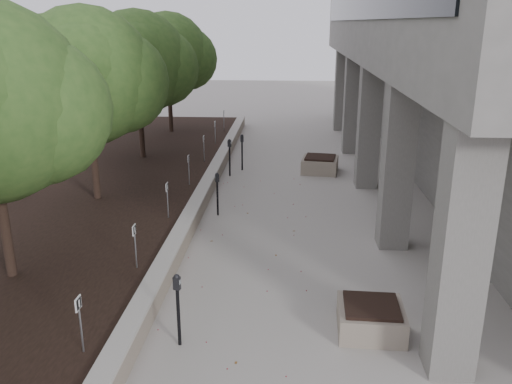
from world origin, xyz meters
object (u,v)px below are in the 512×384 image
(parking_meter_2, at_px, (178,310))
(parking_meter_4, at_px, (230,158))
(parking_meter_5, at_px, (242,152))
(parking_meter_3, at_px, (217,194))
(crabapple_tree_3, at_px, (89,105))
(crabapple_tree_4, at_px, (138,85))
(crabapple_tree_5, at_px, (169,73))
(planter_front, at_px, (371,318))
(planter_back, at_px, (320,164))

(parking_meter_2, distance_m, parking_meter_4, 10.58)
(parking_meter_5, bearing_deg, parking_meter_3, -99.49)
(crabapple_tree_3, height_order, parking_meter_2, crabapple_tree_3)
(parking_meter_2, bearing_deg, parking_meter_5, 103.15)
(crabapple_tree_4, xyz_separation_m, crabapple_tree_5, (0.00, 5.00, 0.00))
(crabapple_tree_3, height_order, planter_front, crabapple_tree_3)
(crabapple_tree_3, relative_size, crabapple_tree_5, 1.00)
(parking_meter_3, bearing_deg, crabapple_tree_4, 103.48)
(parking_meter_4, bearing_deg, crabapple_tree_5, 140.78)
(parking_meter_2, bearing_deg, crabapple_tree_3, 133.17)
(parking_meter_4, bearing_deg, planter_back, 33.69)
(planter_front, bearing_deg, crabapple_tree_4, 123.00)
(crabapple_tree_5, height_order, parking_meter_4, crabapple_tree_5)
(parking_meter_5, bearing_deg, crabapple_tree_5, 119.86)
(planter_front, relative_size, planter_back, 0.91)
(crabapple_tree_3, height_order, parking_meter_4, crabapple_tree_3)
(parking_meter_4, xyz_separation_m, planter_front, (3.67, -9.93, -0.41))
(crabapple_tree_3, bearing_deg, parking_meter_3, -2.49)
(crabapple_tree_4, height_order, parking_meter_3, crabapple_tree_4)
(crabapple_tree_5, xyz_separation_m, planter_front, (7.13, -15.98, -2.85))
(crabapple_tree_5, distance_m, parking_meter_4, 7.38)
(crabapple_tree_3, relative_size, parking_meter_3, 4.26)
(crabapple_tree_5, bearing_deg, parking_meter_3, -70.59)
(crabapple_tree_5, height_order, planter_front, crabapple_tree_5)
(parking_meter_2, xyz_separation_m, parking_meter_3, (-0.21, 6.47, -0.04))
(parking_meter_5, bearing_deg, crabapple_tree_3, -135.25)
(crabapple_tree_5, height_order, parking_meter_5, crabapple_tree_5)
(crabapple_tree_3, height_order, crabapple_tree_4, same)
(parking_meter_5, bearing_deg, parking_meter_2, -96.73)
(parking_meter_2, xyz_separation_m, parking_meter_4, (-0.32, 10.58, 0.01))
(crabapple_tree_5, relative_size, planter_back, 4.26)
(crabapple_tree_4, xyz_separation_m, parking_meter_3, (3.58, -5.16, -2.48))
(parking_meter_3, distance_m, parking_meter_4, 4.11)
(crabapple_tree_4, relative_size, planter_back, 4.26)
(parking_meter_3, distance_m, planter_front, 6.83)
(crabapple_tree_5, xyz_separation_m, planter_back, (6.75, -5.31, -2.82))
(crabapple_tree_3, height_order, crabapple_tree_5, same)
(crabapple_tree_4, xyz_separation_m, planter_front, (7.13, -10.98, -2.85))
(crabapple_tree_4, relative_size, crabapple_tree_5, 1.00)
(parking_meter_3, bearing_deg, parking_meter_5, 65.68)
(crabapple_tree_3, height_order, parking_meter_5, crabapple_tree_3)
(parking_meter_3, xyz_separation_m, planter_front, (3.55, -5.83, -0.37))
(crabapple_tree_4, xyz_separation_m, planter_back, (6.75, -0.31, -2.82))
(planter_front, bearing_deg, parking_meter_4, 110.26)
(crabapple_tree_4, distance_m, parking_meter_2, 12.47)
(parking_meter_3, distance_m, parking_meter_5, 4.94)
(planter_back, bearing_deg, crabapple_tree_5, 141.82)
(crabapple_tree_5, relative_size, parking_meter_5, 3.97)
(crabapple_tree_4, distance_m, planter_front, 13.40)
(parking_meter_5, bearing_deg, planter_back, -8.06)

